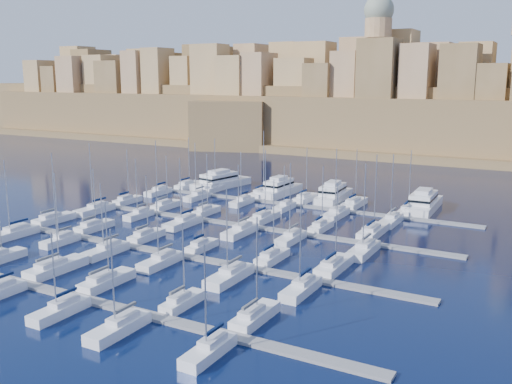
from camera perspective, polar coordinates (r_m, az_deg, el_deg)
The scene contains 54 objects.
ground at distance 106.66m, azimuth -3.46°, elevation -4.74°, with size 600.00×600.00×0.00m, color black.
pontoon_near at distance 81.59m, azimuth -16.60°, elevation -10.26°, with size 84.00×2.00×0.40m, color slate.
pontoon_mid_near at distance 97.15m, azimuth -7.29°, elevation -6.33°, with size 84.00×2.00×0.40m, color slate.
pontoon_mid_far at distance 114.84m, azimuth -0.78°, elevation -3.43°, with size 84.00×2.00×0.40m, color slate.
pontoon_far at distance 133.82m, azimuth 3.91°, elevation -1.30°, with size 84.00×2.00×0.40m, color slate.
sailboat_1 at distance 102.65m, azimuth -24.26°, elevation -5.99°, with size 2.62×8.72×12.44m.
sailboat_2 at distance 94.09m, azimuth -19.38°, elevation -7.14°, with size 3.15×10.50×15.33m.
sailboat_3 at distance 86.18m, azimuth -14.74°, elevation -8.60°, with size 2.82×9.40×12.64m.
sailboat_4 at distance 76.85m, azimuth -7.38°, elevation -10.83°, with size 2.26×7.52×11.61m.
sailboat_5 at distance 71.97m, azimuth -0.12°, elevation -12.30°, with size 2.62×8.74×13.52m.
sailboat_9 at distance 77.76m, azimuth -19.00°, elevation -11.11°, with size 2.53×8.44×11.35m.
sailboat_10 at distance 70.88m, azimuth -13.56°, elevation -13.03°, with size 2.69×8.98×13.16m.
sailboat_11 at distance 64.10m, azimuth -4.71°, elevation -15.49°, with size 2.43×8.11×13.11m.
sailboat_12 at distance 125.50m, azimuth -19.57°, elevation -2.56°, with size 2.82×9.41×14.74m.
sailboat_13 at distance 116.95m, azimuth -15.89°, elevation -3.34°, with size 2.61×8.69×12.45m.
sailboat_14 at distance 107.98m, azimuth -10.91°, elevation -4.33°, with size 2.47×8.22×12.26m.
sailboat_15 at distance 100.24m, azimuth -5.45°, elevation -5.41°, with size 2.22×7.41×11.98m.
sailboat_16 at distance 93.90m, azimuth 1.61°, elevation -6.53°, with size 2.50×8.34×13.87m.
sailboat_17 at distance 90.51m, azimuth 7.80°, elevation -7.32°, with size 2.99×9.96×14.14m.
sailboat_18 at distance 116.83m, azimuth -23.11°, elevation -3.83°, with size 3.07×10.22×15.12m.
sailboat_19 at distance 109.10m, azimuth -18.93°, elevation -4.59°, with size 2.32×7.74×13.41m.
sailboat_20 at distance 100.56m, azimuth -14.75°, elevation -5.69°, with size 2.74×9.13×12.76m.
sailboat_21 at distance 93.18m, azimuth -9.49°, elevation -6.83°, with size 2.71×9.04×13.32m.
sailboat_22 at distance 85.51m, azimuth -2.65°, elevation -8.36°, with size 3.02×10.06×14.39m.
sailboat_23 at distance 80.89m, azimuth 4.56°, elevation -9.57°, with size 2.70×9.01×14.80m.
sailboat_24 at distance 139.38m, azimuth -12.74°, elevation -0.82°, with size 2.42×8.07×13.26m.
sailboat_25 at distance 132.41m, azimuth -8.98°, elevation -1.32°, with size 2.59×8.62×12.41m.
sailboat_26 at distance 125.65m, azimuth -4.99°, elevation -1.91°, with size 2.40×7.99×13.70m.
sailboat_27 at distance 119.28m, azimuth 0.79°, elevation -2.59°, with size 2.88×9.60×15.26m.
sailboat_28 at distance 113.13m, azimuth 6.50°, elevation -3.46°, with size 2.40×7.99×12.98m.
sailboat_29 at distance 111.03m, azimuth 11.60°, elevation -3.89°, with size 3.21×10.71×15.74m.
sailboat_30 at distance 131.51m, azimuth -15.80°, elevation -1.69°, with size 3.04×10.13×15.80m.
sailboat_31 at distance 124.63m, azimuth -11.61°, elevation -2.23°, with size 2.32×7.72×13.09m.
sailboat_32 at distance 116.19m, azimuth -7.30°, elevation -3.07°, with size 3.01×10.05×14.34m.
sailboat_33 at distance 109.22m, azimuth -1.58°, elevation -3.93°, with size 2.89×9.63×13.92m.
sailboat_34 at distance 104.81m, azimuth 3.50°, elevation -4.61°, with size 2.63×8.77×15.00m.
sailboat_35 at distance 99.29m, azimuth 10.72°, elevation -5.70°, with size 3.00×9.99×16.01m.
sailboat_36 at distance 155.74m, azimuth -6.79°, elevation 0.67°, with size 2.83×9.42×14.00m.
sailboat_37 at distance 150.98m, azimuth -4.21°, elevation 0.38°, with size 2.79×9.29×14.13m.
sailboat_38 at distance 143.91m, azimuth 0.64°, elevation -0.13°, with size 2.92×9.74×16.84m.
sailboat_39 at distance 138.58m, azimuth 4.94°, elevation -0.65°, with size 2.80×9.33×13.40m.
sailboat_40 at distance 134.58m, azimuth 9.81°, elevation -1.13°, with size 3.08×10.27×13.74m.
sailboat_41 at distance 130.28m, azimuth 14.93°, elevation -1.78°, with size 2.54×8.48×14.34m.
sailboat_42 at distance 148.33m, azimuth -9.73°, elevation 0.04°, with size 2.57×8.55×14.25m.
sailboat_43 at distance 141.25m, azimuth -5.90°, elevation -0.43°, with size 2.53×8.45×14.36m.
sailboat_44 at distance 134.60m, azimuth -1.40°, elevation -0.97°, with size 2.45×8.17×12.97m.
sailboat_45 at distance 129.65m, azimuth 2.90°, elevation -1.48°, with size 2.31×7.70×10.47m.
sailboat_46 at distance 123.73m, azimuth 8.01°, elevation -2.18°, with size 2.96×9.87×15.28m.
sailboat_47 at distance 120.40m, azimuth 13.37°, elevation -2.78°, with size 2.78×9.27×14.87m.
motor_yacht_a at distance 155.45m, azimuth -3.57°, elevation 1.07°, with size 8.92×19.33×5.25m.
motor_yacht_b at distance 145.18m, azimuth 2.38°, elevation 0.34°, with size 5.48×16.01×5.25m.
motor_yacht_c at distance 139.63m, azimuth 7.73°, elevation -0.20°, with size 5.87×16.56×5.25m.
motor_yacht_d at distance 134.34m, azimuth 16.42°, elevation -1.04°, with size 5.99×18.16×5.25m.
fortified_city at distance 248.23m, azimuth 16.25°, elevation 7.57°, with size 460.00×108.95×59.52m.
Camera 1 is at (55.26, -86.23, 29.77)m, focal length 40.00 mm.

